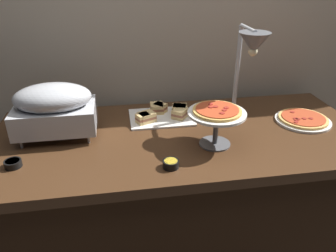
# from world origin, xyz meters

# --- Properties ---
(ground_plane) EXTENTS (8.00, 8.00, 0.00)m
(ground_plane) POSITION_xyz_m (0.00, 0.00, 0.00)
(ground_plane) COLOR #38332D
(back_wall) EXTENTS (4.40, 0.04, 2.40)m
(back_wall) POSITION_xyz_m (0.00, 0.50, 1.20)
(back_wall) COLOR tan
(back_wall) RESTS_ON ground_plane
(buffet_table) EXTENTS (1.90, 0.84, 0.76)m
(buffet_table) POSITION_xyz_m (0.00, 0.00, 0.39)
(buffet_table) COLOR #422816
(buffet_table) RESTS_ON ground_plane
(chafing_dish) EXTENTS (0.39, 0.26, 0.27)m
(chafing_dish) POSITION_xyz_m (-0.62, 0.09, 0.91)
(chafing_dish) COLOR #B7BABF
(chafing_dish) RESTS_ON buffet_table
(heat_lamp) EXTENTS (0.15, 0.32, 0.50)m
(heat_lamp) POSITION_xyz_m (0.34, 0.05, 1.15)
(heat_lamp) COLOR #B7BABF
(heat_lamp) RESTS_ON buffet_table
(pizza_plate_front) EXTENTS (0.29, 0.29, 0.03)m
(pizza_plate_front) POSITION_xyz_m (0.68, 0.03, 0.77)
(pizza_plate_front) COLOR white
(pizza_plate_front) RESTS_ON buffet_table
(pizza_plate_center) EXTENTS (0.27, 0.27, 0.19)m
(pizza_plate_center) POSITION_xyz_m (0.13, -0.13, 0.91)
(pizza_plate_center) COLOR #595B60
(pizza_plate_center) RESTS_ON buffet_table
(sandwich_platter) EXTENTS (0.35, 0.26, 0.06)m
(sandwich_platter) POSITION_xyz_m (-0.07, 0.20, 0.78)
(sandwich_platter) COLOR white
(sandwich_platter) RESTS_ON buffet_table
(sauce_cup_near) EXTENTS (0.07, 0.07, 0.03)m
(sauce_cup_near) POSITION_xyz_m (-0.77, -0.18, 0.78)
(sauce_cup_near) COLOR black
(sauce_cup_near) RESTS_ON buffet_table
(sauce_cup_far) EXTENTS (0.07, 0.07, 0.03)m
(sauce_cup_far) POSITION_xyz_m (-0.11, -0.29, 0.78)
(sauce_cup_far) COLOR black
(sauce_cup_far) RESTS_ON buffet_table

